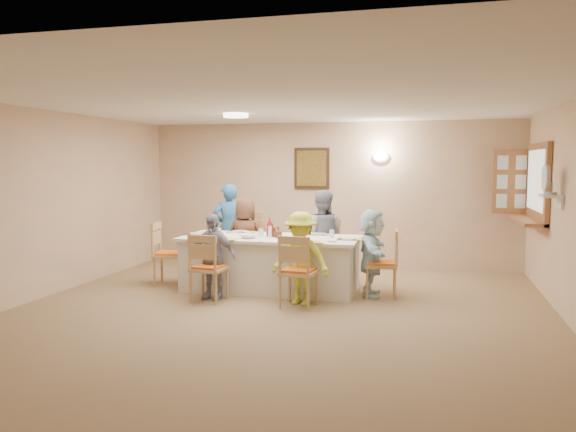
% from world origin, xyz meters
% --- Properties ---
extents(ground, '(7.00, 7.00, 0.00)m').
position_xyz_m(ground, '(0.00, 0.00, 0.00)').
color(ground, '#96744C').
extents(room_walls, '(7.00, 7.00, 7.00)m').
position_xyz_m(room_walls, '(0.00, 0.00, 1.51)').
color(room_walls, tan).
rests_on(room_walls, ground).
extents(wall_picture, '(0.62, 0.05, 0.72)m').
position_xyz_m(wall_picture, '(-0.30, 3.46, 1.70)').
color(wall_picture, black).
rests_on(wall_picture, room_walls).
extents(wall_sconce, '(0.26, 0.09, 0.18)m').
position_xyz_m(wall_sconce, '(0.90, 3.44, 1.90)').
color(wall_sconce, white).
rests_on(wall_sconce, room_walls).
extents(ceiling_light, '(0.36, 0.36, 0.05)m').
position_xyz_m(ceiling_light, '(-1.00, 1.50, 2.47)').
color(ceiling_light, white).
rests_on(ceiling_light, room_walls).
extents(serving_hatch, '(0.06, 1.50, 1.15)m').
position_xyz_m(serving_hatch, '(3.21, 2.40, 1.50)').
color(serving_hatch, '#985E37').
rests_on(serving_hatch, room_walls).
extents(hatch_sill, '(0.30, 1.50, 0.05)m').
position_xyz_m(hatch_sill, '(3.09, 2.40, 0.97)').
color(hatch_sill, '#985E37').
rests_on(hatch_sill, room_walls).
extents(shutter_door, '(0.55, 0.04, 1.00)m').
position_xyz_m(shutter_door, '(2.95, 3.16, 1.50)').
color(shutter_door, '#985E37').
rests_on(shutter_door, room_walls).
extents(fan_shelf, '(0.22, 0.36, 0.03)m').
position_xyz_m(fan_shelf, '(3.13, 1.05, 1.40)').
color(fan_shelf, white).
rests_on(fan_shelf, room_walls).
extents(desk_fan, '(0.30, 0.30, 0.28)m').
position_xyz_m(desk_fan, '(3.10, 1.05, 1.55)').
color(desk_fan, '#A5A5A8').
rests_on(desk_fan, fan_shelf).
extents(dining_table, '(2.49, 1.05, 0.76)m').
position_xyz_m(dining_table, '(-0.43, 1.31, 0.38)').
color(dining_table, white).
rests_on(dining_table, ground).
extents(chair_back_left, '(0.57, 0.57, 1.03)m').
position_xyz_m(chair_back_left, '(-1.03, 2.11, 0.51)').
color(chair_back_left, tan).
rests_on(chair_back_left, ground).
extents(chair_back_right, '(0.53, 0.53, 0.94)m').
position_xyz_m(chair_back_right, '(0.17, 2.11, 0.47)').
color(chair_back_right, tan).
rests_on(chair_back_right, ground).
extents(chair_front_left, '(0.45, 0.45, 0.89)m').
position_xyz_m(chair_front_left, '(-1.03, 0.51, 0.45)').
color(chair_front_left, tan).
rests_on(chair_front_left, ground).
extents(chair_front_right, '(0.48, 0.48, 0.92)m').
position_xyz_m(chair_front_right, '(0.17, 0.51, 0.46)').
color(chair_front_right, tan).
rests_on(chair_front_right, ground).
extents(chair_left_end, '(0.51, 0.51, 0.93)m').
position_xyz_m(chair_left_end, '(-1.98, 1.31, 0.46)').
color(chair_left_end, tan).
rests_on(chair_left_end, ground).
extents(chair_right_end, '(0.47, 0.47, 0.91)m').
position_xyz_m(chair_right_end, '(1.12, 1.31, 0.46)').
color(chair_right_end, tan).
rests_on(chair_right_end, ground).
extents(diner_back_left, '(0.62, 0.40, 1.25)m').
position_xyz_m(diner_back_left, '(-1.03, 1.99, 0.63)').
color(diner_back_left, '#553322').
rests_on(diner_back_left, ground).
extents(diner_back_right, '(0.81, 0.69, 1.39)m').
position_xyz_m(diner_back_right, '(0.17, 1.99, 0.70)').
color(diner_back_right, gray).
rests_on(diner_back_right, ground).
extents(diner_front_left, '(0.71, 0.39, 1.14)m').
position_xyz_m(diner_front_left, '(-1.03, 0.63, 0.57)').
color(diner_front_left, '#9796A9').
rests_on(diner_front_left, ground).
extents(diner_front_right, '(0.92, 0.72, 1.18)m').
position_xyz_m(diner_front_right, '(0.17, 0.63, 0.59)').
color(diner_front_right, '#D3E13B').
rests_on(diner_front_right, ground).
extents(diner_right_end, '(1.16, 0.55, 1.18)m').
position_xyz_m(diner_right_end, '(0.99, 1.31, 0.59)').
color(diner_right_end, '#CBEFF8').
rests_on(diner_right_end, ground).
extents(caregiver, '(0.83, 0.81, 1.45)m').
position_xyz_m(caregiver, '(-1.48, 2.46, 0.73)').
color(caregiver, teal).
rests_on(caregiver, ground).
extents(placemat_fl, '(0.35, 0.26, 0.01)m').
position_xyz_m(placemat_fl, '(-1.03, 0.89, 0.76)').
color(placemat_fl, '#472B19').
rests_on(placemat_fl, dining_table).
extents(plate_fl, '(0.26, 0.26, 0.02)m').
position_xyz_m(plate_fl, '(-1.03, 0.89, 0.77)').
color(plate_fl, white).
rests_on(plate_fl, dining_table).
extents(napkin_fl, '(0.15, 0.15, 0.01)m').
position_xyz_m(napkin_fl, '(-0.85, 0.84, 0.77)').
color(napkin_fl, yellow).
rests_on(napkin_fl, dining_table).
extents(placemat_fr, '(0.34, 0.25, 0.01)m').
position_xyz_m(placemat_fr, '(0.17, 0.89, 0.76)').
color(placemat_fr, '#472B19').
rests_on(placemat_fr, dining_table).
extents(plate_fr, '(0.24, 0.24, 0.01)m').
position_xyz_m(plate_fr, '(0.17, 0.89, 0.77)').
color(plate_fr, white).
rests_on(plate_fr, dining_table).
extents(napkin_fr, '(0.13, 0.13, 0.01)m').
position_xyz_m(napkin_fr, '(0.35, 0.84, 0.77)').
color(napkin_fr, yellow).
rests_on(napkin_fr, dining_table).
extents(placemat_bl, '(0.34, 0.25, 0.01)m').
position_xyz_m(placemat_bl, '(-1.03, 1.73, 0.76)').
color(placemat_bl, '#472B19').
rests_on(placemat_bl, dining_table).
extents(plate_bl, '(0.22, 0.22, 0.01)m').
position_xyz_m(plate_bl, '(-1.03, 1.73, 0.77)').
color(plate_bl, white).
rests_on(plate_bl, dining_table).
extents(napkin_bl, '(0.15, 0.15, 0.01)m').
position_xyz_m(napkin_bl, '(-0.85, 1.68, 0.77)').
color(napkin_bl, yellow).
rests_on(napkin_bl, dining_table).
extents(placemat_br, '(0.33, 0.25, 0.01)m').
position_xyz_m(placemat_br, '(0.17, 1.73, 0.76)').
color(placemat_br, '#472B19').
rests_on(placemat_br, dining_table).
extents(plate_br, '(0.24, 0.24, 0.01)m').
position_xyz_m(plate_br, '(0.17, 1.73, 0.77)').
color(plate_br, white).
rests_on(plate_br, dining_table).
extents(napkin_br, '(0.13, 0.13, 0.01)m').
position_xyz_m(napkin_br, '(0.35, 1.68, 0.77)').
color(napkin_br, yellow).
rests_on(napkin_br, dining_table).
extents(placemat_le, '(0.36, 0.27, 0.01)m').
position_xyz_m(placemat_le, '(-1.53, 1.31, 0.76)').
color(placemat_le, '#472B19').
rests_on(placemat_le, dining_table).
extents(plate_le, '(0.23, 0.23, 0.01)m').
position_xyz_m(plate_le, '(-1.53, 1.31, 0.77)').
color(plate_le, white).
rests_on(plate_le, dining_table).
extents(napkin_le, '(0.14, 0.14, 0.01)m').
position_xyz_m(napkin_le, '(-1.35, 1.26, 0.77)').
color(napkin_le, yellow).
rests_on(napkin_le, dining_table).
extents(placemat_re, '(0.32, 0.24, 0.01)m').
position_xyz_m(placemat_re, '(0.69, 1.31, 0.76)').
color(placemat_re, '#472B19').
rests_on(placemat_re, dining_table).
extents(plate_re, '(0.23, 0.23, 0.01)m').
position_xyz_m(plate_re, '(0.69, 1.31, 0.77)').
color(plate_re, white).
rests_on(plate_re, dining_table).
extents(napkin_re, '(0.15, 0.15, 0.01)m').
position_xyz_m(napkin_re, '(0.87, 1.26, 0.77)').
color(napkin_re, yellow).
rests_on(napkin_re, dining_table).
extents(teacup_a, '(0.14, 0.14, 0.09)m').
position_xyz_m(teacup_a, '(-1.23, 0.97, 0.80)').
color(teacup_a, white).
rests_on(teacup_a, dining_table).
extents(teacup_b, '(0.15, 0.15, 0.08)m').
position_xyz_m(teacup_b, '(-0.06, 1.80, 0.80)').
color(teacup_b, white).
rests_on(teacup_b, dining_table).
extents(bowl_a, '(0.36, 0.36, 0.06)m').
position_xyz_m(bowl_a, '(-0.68, 1.08, 0.79)').
color(bowl_a, white).
rests_on(bowl_a, dining_table).
extents(bowl_b, '(0.26, 0.26, 0.07)m').
position_xyz_m(bowl_b, '(-0.09, 1.60, 0.79)').
color(bowl_b, white).
rests_on(bowl_b, dining_table).
extents(condiment_ketchup, '(0.15, 0.15, 0.26)m').
position_xyz_m(condiment_ketchup, '(-0.46, 1.36, 0.89)').
color(condiment_ketchup, red).
rests_on(condiment_ketchup, dining_table).
extents(condiment_brown, '(0.12, 0.12, 0.18)m').
position_xyz_m(condiment_brown, '(-0.41, 1.34, 0.85)').
color(condiment_brown, '#5C2618').
rests_on(condiment_brown, dining_table).
extents(condiment_malt, '(0.14, 0.14, 0.15)m').
position_xyz_m(condiment_malt, '(-0.30, 1.25, 0.84)').
color(condiment_malt, '#5C2618').
rests_on(condiment_malt, dining_table).
extents(drinking_glass, '(0.07, 0.07, 0.10)m').
position_xyz_m(drinking_glass, '(-0.58, 1.36, 0.82)').
color(drinking_glass, silver).
rests_on(drinking_glass, dining_table).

